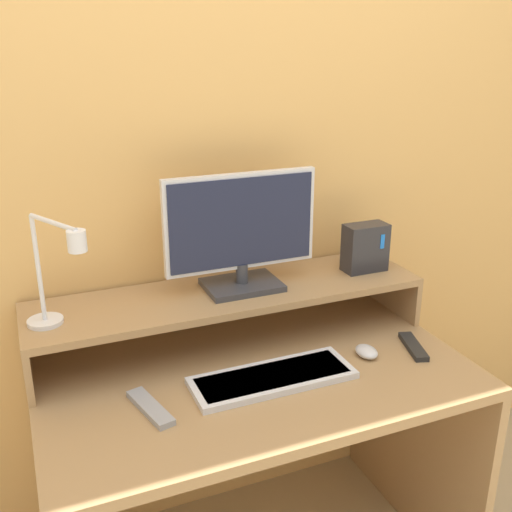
{
  "coord_description": "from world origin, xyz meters",
  "views": [
    {
      "loc": [
        -0.55,
        -0.98,
        1.58
      ],
      "look_at": [
        0.02,
        0.38,
        1.04
      ],
      "focal_mm": 42.0,
      "sensor_mm": 36.0,
      "label": 1
    }
  ],
  "objects_px": {
    "monitor": "(241,232)",
    "remote_secondary": "(413,346)",
    "desk_lamp": "(56,276)",
    "mouse": "(367,352)",
    "remote_control": "(150,408)",
    "keyboard": "(273,377)",
    "router_dock": "(365,248)"
  },
  "relations": [
    {
      "from": "mouse",
      "to": "remote_control",
      "type": "distance_m",
      "value": 0.64
    },
    {
      "from": "mouse",
      "to": "remote_control",
      "type": "bearing_deg",
      "value": -177.81
    },
    {
      "from": "monitor",
      "to": "router_dock",
      "type": "distance_m",
      "value": 0.43
    },
    {
      "from": "monitor",
      "to": "router_dock",
      "type": "relative_size",
      "value": 2.99
    },
    {
      "from": "router_dock",
      "to": "remote_control",
      "type": "bearing_deg",
      "value": -161.05
    },
    {
      "from": "keyboard",
      "to": "remote_secondary",
      "type": "height_order",
      "value": "keyboard"
    },
    {
      "from": "mouse",
      "to": "remote_secondary",
      "type": "relative_size",
      "value": 0.48
    },
    {
      "from": "monitor",
      "to": "remote_secondary",
      "type": "distance_m",
      "value": 0.61
    },
    {
      "from": "desk_lamp",
      "to": "keyboard",
      "type": "xyz_separation_m",
      "value": [
        0.51,
        -0.18,
        -0.3
      ]
    },
    {
      "from": "monitor",
      "to": "keyboard",
      "type": "height_order",
      "value": "monitor"
    },
    {
      "from": "desk_lamp",
      "to": "mouse",
      "type": "relative_size",
      "value": 3.81
    },
    {
      "from": "mouse",
      "to": "remote_control",
      "type": "xyz_separation_m",
      "value": [
        -0.64,
        -0.02,
        -0.01
      ]
    },
    {
      "from": "router_dock",
      "to": "keyboard",
      "type": "xyz_separation_m",
      "value": [
        -0.43,
        -0.26,
        -0.23
      ]
    },
    {
      "from": "monitor",
      "to": "desk_lamp",
      "type": "height_order",
      "value": "monitor"
    },
    {
      "from": "remote_secondary",
      "to": "keyboard",
      "type": "bearing_deg",
      "value": 179.97
    },
    {
      "from": "desk_lamp",
      "to": "remote_control",
      "type": "relative_size",
      "value": 1.61
    },
    {
      "from": "desk_lamp",
      "to": "keyboard",
      "type": "height_order",
      "value": "desk_lamp"
    },
    {
      "from": "router_dock",
      "to": "mouse",
      "type": "height_order",
      "value": "router_dock"
    },
    {
      "from": "desk_lamp",
      "to": "remote_secondary",
      "type": "relative_size",
      "value": 1.84
    },
    {
      "from": "router_dock",
      "to": "remote_secondary",
      "type": "distance_m",
      "value": 0.34
    },
    {
      "from": "desk_lamp",
      "to": "router_dock",
      "type": "distance_m",
      "value": 0.95
    },
    {
      "from": "desk_lamp",
      "to": "remote_control",
      "type": "xyz_separation_m",
      "value": [
        0.17,
        -0.19,
        -0.31
      ]
    },
    {
      "from": "monitor",
      "to": "router_dock",
      "type": "xyz_separation_m",
      "value": [
        0.41,
        -0.02,
        -0.1
      ]
    },
    {
      "from": "keyboard",
      "to": "remote_secondary",
      "type": "bearing_deg",
      "value": -0.03
    },
    {
      "from": "desk_lamp",
      "to": "router_dock",
      "type": "bearing_deg",
      "value": 4.68
    },
    {
      "from": "mouse",
      "to": "remote_secondary",
      "type": "height_order",
      "value": "mouse"
    },
    {
      "from": "keyboard",
      "to": "mouse",
      "type": "height_order",
      "value": "mouse"
    },
    {
      "from": "remote_control",
      "to": "remote_secondary",
      "type": "distance_m",
      "value": 0.79
    },
    {
      "from": "desk_lamp",
      "to": "remote_control",
      "type": "distance_m",
      "value": 0.4
    },
    {
      "from": "monitor",
      "to": "keyboard",
      "type": "relative_size",
      "value": 1.04
    },
    {
      "from": "monitor",
      "to": "desk_lamp",
      "type": "relative_size",
      "value": 1.53
    },
    {
      "from": "desk_lamp",
      "to": "mouse",
      "type": "bearing_deg",
      "value": -11.34
    }
  ]
}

